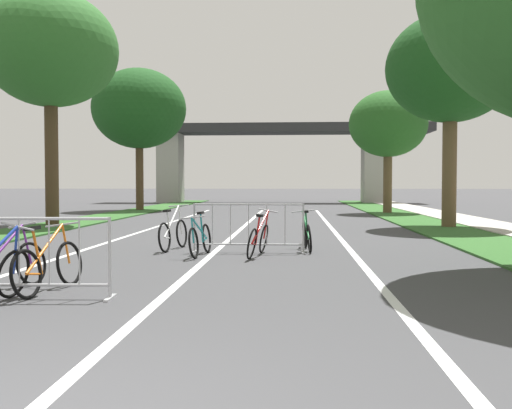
{
  "coord_description": "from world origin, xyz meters",
  "views": [
    {
      "loc": [
        1.69,
        -3.01,
        1.48
      ],
      "look_at": [
        0.55,
        14.62,
        0.83
      ],
      "focal_mm": 40.87,
      "sensor_mm": 36.0,
      "label": 1
    }
  ],
  "objects_px": {
    "bicycle_teal_4": "(200,238)",
    "tree_right_oak_near": "(388,124)",
    "crowd_barrier_second": "(249,228)",
    "bicycle_purple_6": "(7,265)",
    "bicycle_white_7": "(173,233)",
    "bicycle_green_3": "(307,234)",
    "tree_right_pine_near": "(451,69)",
    "crowd_barrier_nearest": "(19,258)",
    "bicycle_red_2": "(258,238)",
    "tree_left_cypress_far": "(139,109)",
    "bicycle_orange_0": "(49,265)",
    "tree_left_oak_mid": "(50,51)"
  },
  "relations": [
    {
      "from": "bicycle_teal_4",
      "to": "tree_right_oak_near",
      "type": "bearing_deg",
      "value": -105.16
    },
    {
      "from": "crowd_barrier_second",
      "to": "bicycle_purple_6",
      "type": "xyz_separation_m",
      "value": [
        -2.96,
        -4.61,
        -0.16
      ]
    },
    {
      "from": "bicycle_teal_4",
      "to": "bicycle_white_7",
      "type": "relative_size",
      "value": 0.97
    },
    {
      "from": "bicycle_green_3",
      "to": "tree_right_pine_near",
      "type": "bearing_deg",
      "value": 49.71
    },
    {
      "from": "tree_right_oak_near",
      "to": "bicycle_white_7",
      "type": "bearing_deg",
      "value": -114.34
    },
    {
      "from": "tree_right_pine_near",
      "to": "crowd_barrier_nearest",
      "type": "relative_size",
      "value": 2.93
    },
    {
      "from": "tree_right_oak_near",
      "to": "bicycle_red_2",
      "type": "xyz_separation_m",
      "value": [
        -5.29,
        -17.02,
        -3.97
      ]
    },
    {
      "from": "tree_right_oak_near",
      "to": "crowd_barrier_second",
      "type": "height_order",
      "value": "tree_right_oak_near"
    },
    {
      "from": "bicycle_teal_4",
      "to": "bicycle_purple_6",
      "type": "relative_size",
      "value": 1.02
    },
    {
      "from": "crowd_barrier_nearest",
      "to": "crowd_barrier_second",
      "type": "bearing_deg",
      "value": 63.53
    },
    {
      "from": "crowd_barrier_nearest",
      "to": "bicycle_white_7",
      "type": "xyz_separation_m",
      "value": [
        0.84,
        5.53,
        -0.15
      ]
    },
    {
      "from": "tree_left_cypress_far",
      "to": "bicycle_teal_4",
      "type": "bearing_deg",
      "value": -71.6
    },
    {
      "from": "tree_right_oak_near",
      "to": "bicycle_white_7",
      "type": "relative_size",
      "value": 3.55
    },
    {
      "from": "tree_right_pine_near",
      "to": "crowd_barrier_second",
      "type": "bearing_deg",
      "value": -129.92
    },
    {
      "from": "bicycle_orange_0",
      "to": "bicycle_green_3",
      "type": "relative_size",
      "value": 1.06
    },
    {
      "from": "tree_left_oak_mid",
      "to": "bicycle_purple_6",
      "type": "height_order",
      "value": "tree_left_oak_mid"
    },
    {
      "from": "bicycle_red_2",
      "to": "tree_left_oak_mid",
      "type": "bearing_deg",
      "value": 143.13
    },
    {
      "from": "bicycle_orange_0",
      "to": "bicycle_green_3",
      "type": "distance_m",
      "value": 6.32
    },
    {
      "from": "tree_left_oak_mid",
      "to": "tree_right_pine_near",
      "type": "distance_m",
      "value": 13.54
    },
    {
      "from": "tree_right_pine_near",
      "to": "tree_left_cypress_far",
      "type": "bearing_deg",
      "value": 139.69
    },
    {
      "from": "bicycle_orange_0",
      "to": "bicycle_red_2",
      "type": "relative_size",
      "value": 0.98
    },
    {
      "from": "crowd_barrier_nearest",
      "to": "bicycle_white_7",
      "type": "height_order",
      "value": "crowd_barrier_nearest"
    },
    {
      "from": "crowd_barrier_second",
      "to": "bicycle_red_2",
      "type": "distance_m",
      "value": 0.66
    },
    {
      "from": "tree_right_oak_near",
      "to": "crowd_barrier_nearest",
      "type": "relative_size",
      "value": 2.48
    },
    {
      "from": "bicycle_teal_4",
      "to": "bicycle_red_2",
      "type": "bearing_deg",
      "value": -176.2
    },
    {
      "from": "tree_left_cypress_far",
      "to": "crowd_barrier_nearest",
      "type": "relative_size",
      "value": 3.17
    },
    {
      "from": "bicycle_orange_0",
      "to": "crowd_barrier_nearest",
      "type": "bearing_deg",
      "value": -100.49
    },
    {
      "from": "tree_left_oak_mid",
      "to": "tree_left_cypress_far",
      "type": "relative_size",
      "value": 1.06
    },
    {
      "from": "tree_left_oak_mid",
      "to": "bicycle_white_7",
      "type": "relative_size",
      "value": 4.79
    },
    {
      "from": "tree_right_pine_near",
      "to": "crowd_barrier_nearest",
      "type": "xyz_separation_m",
      "value": [
        -8.63,
        -12.38,
        -4.7
      ]
    },
    {
      "from": "tree_right_oak_near",
      "to": "bicycle_green_3",
      "type": "height_order",
      "value": "tree_right_oak_near"
    },
    {
      "from": "tree_left_oak_mid",
      "to": "crowd_barrier_nearest",
      "type": "height_order",
      "value": "tree_left_oak_mid"
    },
    {
      "from": "tree_left_oak_mid",
      "to": "bicycle_teal_4",
      "type": "relative_size",
      "value": 4.92
    },
    {
      "from": "tree_right_oak_near",
      "to": "tree_left_cypress_far",
      "type": "bearing_deg",
      "value": 170.22
    },
    {
      "from": "tree_right_oak_near",
      "to": "crowd_barrier_second",
      "type": "bearing_deg",
      "value": -108.62
    },
    {
      "from": "crowd_barrier_second",
      "to": "tree_left_cypress_far",
      "type": "bearing_deg",
      "value": 111.47
    },
    {
      "from": "bicycle_purple_6",
      "to": "bicycle_teal_4",
      "type": "bearing_deg",
      "value": 77.48
    },
    {
      "from": "tree_left_cypress_far",
      "to": "crowd_barrier_nearest",
      "type": "distance_m",
      "value": 24.74
    },
    {
      "from": "tree_left_cypress_far",
      "to": "bicycle_teal_4",
      "type": "relative_size",
      "value": 4.65
    },
    {
      "from": "tree_left_cypress_far",
      "to": "bicycle_orange_0",
      "type": "xyz_separation_m",
      "value": [
        4.97,
        -23.28,
        -5.1
      ]
    },
    {
      "from": "bicycle_white_7",
      "to": "tree_left_cypress_far",
      "type": "bearing_deg",
      "value": 116.55
    },
    {
      "from": "tree_left_cypress_far",
      "to": "bicycle_purple_6",
      "type": "relative_size",
      "value": 4.76
    },
    {
      "from": "bicycle_green_3",
      "to": "bicycle_purple_6",
      "type": "distance_m",
      "value": 6.67
    },
    {
      "from": "bicycle_teal_4",
      "to": "tree_right_pine_near",
      "type": "bearing_deg",
      "value": -126.23
    },
    {
      "from": "tree_right_oak_near",
      "to": "bicycle_teal_4",
      "type": "height_order",
      "value": "tree_right_oak_near"
    },
    {
      "from": "tree_right_pine_near",
      "to": "bicycle_teal_4",
      "type": "xyz_separation_m",
      "value": [
        -7.03,
        -7.82,
        -4.87
      ]
    },
    {
      "from": "bicycle_teal_4",
      "to": "bicycle_white_7",
      "type": "xyz_separation_m",
      "value": [
        -0.76,
        0.97,
        0.02
      ]
    },
    {
      "from": "tree_left_oak_mid",
      "to": "bicycle_purple_6",
      "type": "xyz_separation_m",
      "value": [
        4.47,
        -12.06,
        -5.7
      ]
    },
    {
      "from": "tree_left_cypress_far",
      "to": "bicycle_white_7",
      "type": "bearing_deg",
      "value": -72.85
    },
    {
      "from": "crowd_barrier_nearest",
      "to": "bicycle_teal_4",
      "type": "relative_size",
      "value": 1.47
    }
  ]
}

